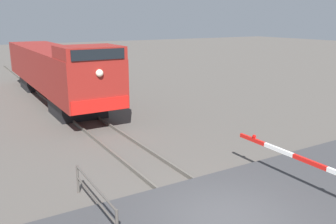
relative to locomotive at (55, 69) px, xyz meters
name	(u,v)px	position (x,y,z in m)	size (l,w,h in m)	color
ground_plane	(228,224)	(0.00, -18.18, -2.14)	(160.00, 160.00, 0.00)	#514C47
rail_track_right	(247,215)	(0.72, -18.18, -2.07)	(0.08, 80.00, 0.15)	#59544C
road_surface	(228,221)	(0.00, -18.18, -2.06)	(36.00, 5.21, 0.17)	#38383A
locomotive	(55,69)	(0.00, 0.00, 0.00)	(3.08, 17.98, 4.16)	black
guard_railing	(95,195)	(-2.94, -15.86, -1.51)	(0.08, 3.27, 0.95)	#4C4742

